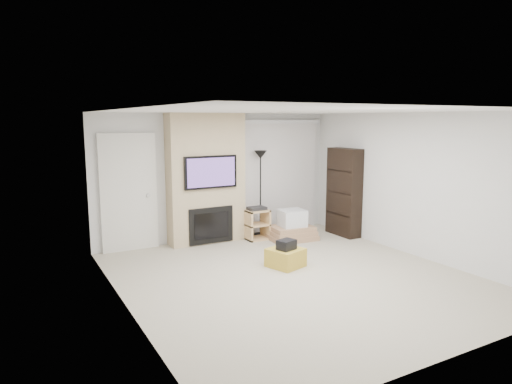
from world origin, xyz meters
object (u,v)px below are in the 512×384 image
av_stand (257,222)px  bookshelf (344,192)px  ottoman (286,258)px  floor_lamp (260,169)px  box_stack (292,228)px

av_stand → bookshelf: (1.74, -0.56, 0.55)m
ottoman → floor_lamp: bearing=71.6°
ottoman → av_stand: bearing=76.1°
ottoman → box_stack: box_stack is taller
floor_lamp → ottoman: bearing=-108.4°
av_stand → box_stack: size_ratio=0.69×
ottoman → bookshelf: size_ratio=0.28×
av_stand → ottoman: bearing=-103.9°
av_stand → bookshelf: size_ratio=0.37×
floor_lamp → av_stand: 1.09m
ottoman → floor_lamp: size_ratio=0.28×
floor_lamp → av_stand: size_ratio=2.66×
floor_lamp → bookshelf: bearing=-28.5°
ottoman → floor_lamp: floor_lamp is taller
ottoman → box_stack: size_ratio=0.52×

